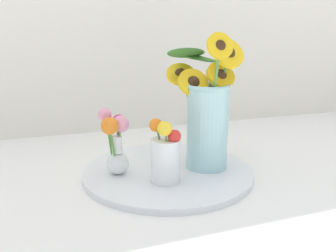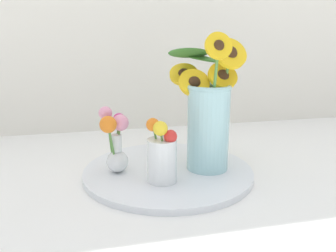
{
  "view_description": "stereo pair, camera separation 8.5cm",
  "coord_description": "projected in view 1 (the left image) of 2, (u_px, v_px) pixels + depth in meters",
  "views": [
    {
      "loc": [
        -0.29,
        -0.75,
        0.35
      ],
      "look_at": [
        -0.02,
        0.03,
        0.13
      ],
      "focal_mm": 35.0,
      "sensor_mm": 36.0,
      "label": 1
    },
    {
      "loc": [
        -0.2,
        -0.78,
        0.35
      ],
      "look_at": [
        -0.02,
        0.03,
        0.13
      ],
      "focal_mm": 35.0,
      "sensor_mm": 36.0,
      "label": 2
    }
  ],
  "objects": [
    {
      "name": "mason_jar_sunflowers",
      "position": [
        207.0,
        114.0,
        0.87
      ],
      "size": [
        0.21,
        0.2,
        0.35
      ],
      "color": "#9ED1D6",
      "rests_on": "serving_tray"
    },
    {
      "name": "vase_small_center",
      "position": [
        165.0,
        156.0,
        0.79
      ],
      "size": [
        0.07,
        0.07,
        0.16
      ],
      "color": "white",
      "rests_on": "serving_tray"
    },
    {
      "name": "ground_plane",
      "position": [
        178.0,
        177.0,
        0.87
      ],
      "size": [
        6.0,
        6.0,
        0.0
      ],
      "primitive_type": "plane",
      "color": "white"
    },
    {
      "name": "serving_tray",
      "position": [
        168.0,
        171.0,
        0.89
      ],
      "size": [
        0.45,
        0.45,
        0.02
      ],
      "color": "silver",
      "rests_on": "ground_plane"
    },
    {
      "name": "vase_bulb_right",
      "position": [
        115.0,
        140.0,
        0.83
      ],
      "size": [
        0.07,
        0.09,
        0.17
      ],
      "color": "white",
      "rests_on": "serving_tray"
    }
  ]
}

